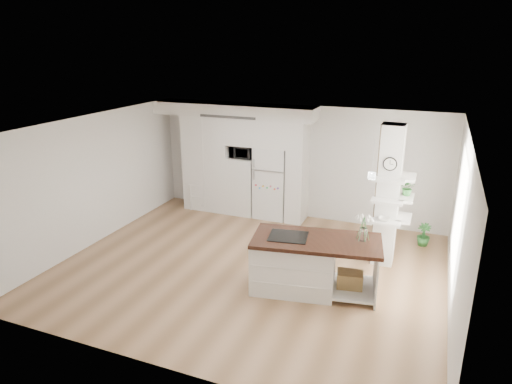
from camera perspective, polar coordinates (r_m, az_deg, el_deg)
floor at (r=8.78m, az=-0.82°, el=-9.44°), size 7.00×6.00×0.01m
room at (r=8.08m, az=-0.88°, el=2.28°), size 7.04×6.04×2.72m
cabinet_wall at (r=11.10m, az=-2.45°, el=4.85°), size 4.00×0.71×2.70m
refrigerator at (r=10.94m, az=2.04°, el=1.23°), size 0.78×0.69×1.75m
column at (r=8.76m, az=16.62°, el=-0.69°), size 0.69×0.90×2.70m
window at (r=7.91m, az=24.01°, el=-2.43°), size 0.00×2.40×2.40m
pendant_light at (r=7.69m, az=11.35°, el=3.12°), size 0.12×0.12×0.10m
kitchen_island at (r=7.91m, az=5.65°, el=-8.76°), size 2.27×1.35×1.53m
bookshelf at (r=11.67m, az=-6.58°, el=-0.78°), size 0.59×0.37×0.67m
floor_plant_a at (r=9.35m, az=14.52°, el=-6.51°), size 0.31×0.26×0.51m
floor_plant_b at (r=10.20m, az=20.22°, el=-5.03°), size 0.31×0.31×0.48m
microwave at (r=10.98m, az=-1.72°, el=5.05°), size 0.54×0.37×0.30m
shelf_plant at (r=8.85m, az=18.45°, el=0.52°), size 0.27×0.23×0.30m
decor_bowl at (r=8.66m, az=15.74°, el=-3.28°), size 0.22×0.22×0.05m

